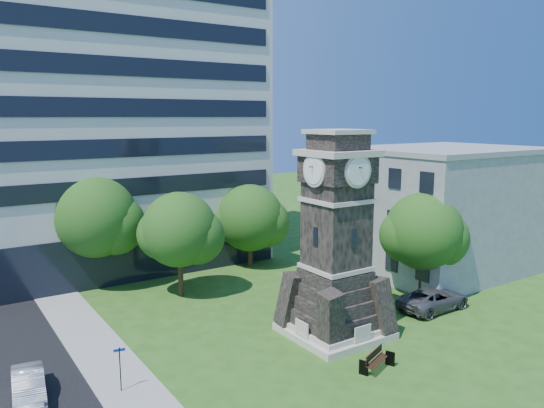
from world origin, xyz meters
TOP-DOWN VIEW (x-y plane):
  - ground at (0.00, 0.00)m, footprint 160.00×160.00m
  - sidewalk at (-9.50, 5.00)m, footprint 3.00×70.00m
  - clock_tower at (3.00, 2.00)m, footprint 5.40×5.40m
  - office_tall at (-3.20, 25.84)m, footprint 26.20×15.11m
  - office_low at (19.97, 8.00)m, footprint 15.20×12.20m
  - car_street_mid at (-13.63, 4.12)m, footprint 1.85×4.13m
  - car_east_lot at (11.26, 1.45)m, footprint 5.44×2.60m
  - park_bench at (1.84, -2.71)m, footprint 2.00×0.53m
  - street_sign at (-9.87, 2.37)m, footprint 0.54×0.05m
  - tree_nw at (-6.20, 18.74)m, footprint 6.74×6.13m
  - tree_nc at (-1.77, 13.52)m, footprint 5.97×5.43m
  - tree_ne at (6.52, 17.43)m, footprint 6.38×5.80m
  - tree_east at (12.70, 3.72)m, footprint 6.10×5.55m

SIDE VIEW (x-z plane):
  - ground at x=0.00m, z-range 0.00..0.00m
  - sidewalk at x=-9.50m, z-range 0.00..0.06m
  - park_bench at x=1.84m, z-range 0.03..1.06m
  - car_street_mid at x=-13.63m, z-range 0.00..1.31m
  - car_east_lot at x=11.26m, z-range 0.00..1.50m
  - street_sign at x=-9.87m, z-range 0.28..2.53m
  - tree_ne at x=6.52m, z-range 0.53..7.73m
  - tree_east at x=12.70m, z-range 0.85..8.49m
  - tree_nc at x=-1.77m, z-range 0.91..8.58m
  - office_low at x=19.97m, z-range 0.01..10.41m
  - tree_nw at x=-6.20m, z-range 0.99..9.54m
  - clock_tower at x=3.00m, z-range -0.83..11.39m
  - office_tall at x=-3.20m, z-range -0.08..28.52m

